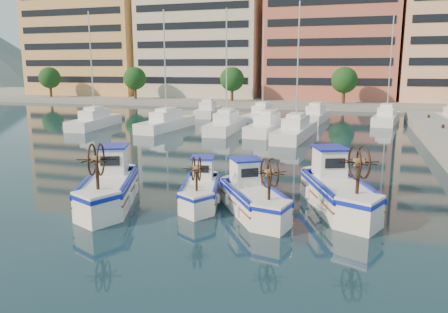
% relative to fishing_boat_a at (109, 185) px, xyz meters
% --- Properties ---
extents(ground, '(300.00, 300.00, 0.00)m').
position_rel_fishing_boat_a_xyz_m(ground, '(4.24, 0.45, -0.86)').
color(ground, '#17303D').
rests_on(ground, ground).
extents(waterfront, '(180.00, 40.00, 25.60)m').
position_rel_fishing_boat_a_xyz_m(waterfront, '(13.47, 65.49, 10.23)').
color(waterfront, gray).
rests_on(waterfront, ground).
extents(yacht_marina, '(38.86, 23.32, 11.50)m').
position_rel_fishing_boat_a_xyz_m(yacht_marina, '(1.52, 28.58, -0.34)').
color(yacht_marina, white).
rests_on(yacht_marina, ground).
extents(fishing_boat_a, '(3.60, 5.20, 3.14)m').
position_rel_fishing_boat_a_xyz_m(fishing_boat_a, '(0.00, 0.00, 0.00)').
color(fishing_boat_a, white).
rests_on(fishing_boat_a, ground).
extents(fishing_boat_b, '(2.47, 4.04, 2.45)m').
position_rel_fishing_boat_a_xyz_m(fishing_boat_b, '(3.85, 1.46, -0.19)').
color(fishing_boat_b, white).
rests_on(fishing_boat_b, ground).
extents(fishing_boat_c, '(3.75, 4.46, 2.73)m').
position_rel_fishing_boat_a_xyz_m(fishing_boat_c, '(6.45, 0.72, -0.11)').
color(fishing_boat_c, white).
rests_on(fishing_boat_c, ground).
extents(fishing_boat_d, '(3.74, 5.29, 3.19)m').
position_rel_fishing_boat_a_xyz_m(fishing_boat_d, '(9.85, 2.35, 0.01)').
color(fishing_boat_d, white).
rests_on(fishing_boat_d, ground).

